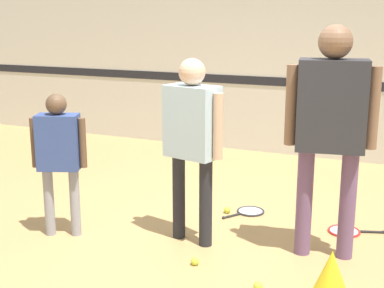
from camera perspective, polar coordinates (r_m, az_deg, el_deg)
name	(u,v)px	position (r m, az deg, el deg)	size (l,w,h in m)	color
ground_plane	(184,237)	(4.80, -0.85, -9.87)	(16.00, 16.00, 0.00)	tan
wall_back	(286,40)	(7.50, 10.05, 10.90)	(16.00, 0.07, 3.20)	beige
person_instructor	(192,131)	(4.42, 0.00, 1.36)	(0.59, 0.33, 1.57)	#232328
person_student_left	(59,149)	(4.74, -14.01, -0.57)	(0.45, 0.32, 1.27)	gray
person_student_right	(331,118)	(4.25, 14.60, 2.73)	(0.69, 0.38, 1.85)	#6B4C70
racket_spare_on_floor	(249,212)	(5.39, 6.10, -7.18)	(0.39, 0.49, 0.03)	#28282D
racket_second_spare	(346,231)	(5.09, 16.12, -8.91)	(0.53, 0.37, 0.03)	red
tennis_ball_near_instructor	(195,261)	(4.28, 0.32, -12.38)	(0.07, 0.07, 0.07)	#CCE038
tennis_ball_by_spare_racket	(227,210)	(5.34, 3.77, -7.03)	(0.07, 0.07, 0.07)	#CCE038
tennis_ball_stray_left	(347,226)	(5.15, 16.19, -8.36)	(0.07, 0.07, 0.07)	#CCE038
tennis_ball_stray_right	(258,286)	(3.96, 7.06, -14.80)	(0.07, 0.07, 0.07)	#CCE038
training_cone	(331,271)	(3.99, 14.65, -12.96)	(0.24, 0.24, 0.30)	yellow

